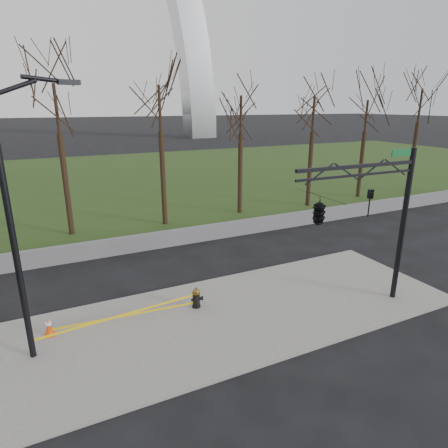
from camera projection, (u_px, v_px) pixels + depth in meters
name	position (u px, v px, depth m)	size (l,w,h in m)	color
ground	(222.00, 318.00, 13.97)	(500.00, 500.00, 0.00)	black
sidewalk	(222.00, 317.00, 13.95)	(18.00, 6.00, 0.10)	slate
grass_strip	(98.00, 179.00, 39.72)	(120.00, 40.00, 0.06)	#273F16
guardrail	(158.00, 240.00, 20.70)	(60.00, 0.30, 0.90)	#59595B
tree_row	(162.00, 150.00, 23.51)	(49.23, 4.00, 9.58)	black
fire_hydrant	(196.00, 298.00, 14.46)	(0.50, 0.33, 0.80)	black
traffic_cone	(49.00, 327.00, 12.68)	(0.37, 0.37, 0.63)	#F0460C
street_light	(18.00, 210.00, 10.49)	(2.36, 0.71, 8.21)	black
traffic_signal_mast	(338.00, 208.00, 12.86)	(5.10, 2.50, 6.00)	black
caution_tape	(125.00, 315.00, 13.29)	(5.61, 0.98, 0.42)	#E3B70B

